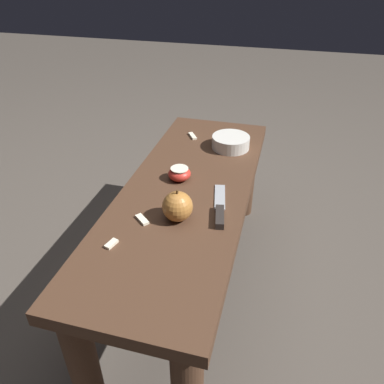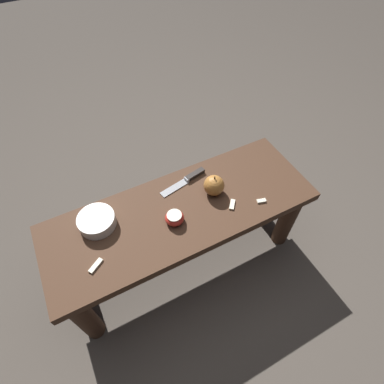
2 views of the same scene
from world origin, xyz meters
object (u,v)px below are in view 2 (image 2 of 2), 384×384
object	(u,v)px
wooden_bench	(182,222)
knife	(189,178)
apple_whole	(214,185)
bowl	(97,221)
apple_cut	(175,218)

from	to	relation	value
wooden_bench	knife	size ratio (longest dim) A/B	4.94
wooden_bench	apple_whole	world-z (taller)	apple_whole
apple_whole	bowl	world-z (taller)	apple_whole
wooden_bench	apple_whole	size ratio (longest dim) A/B	11.44
knife	bowl	bearing A→B (deg)	-5.21
apple_whole	apple_cut	distance (m)	0.22
apple_cut	bowl	size ratio (longest dim) A/B	0.52
knife	apple_whole	size ratio (longest dim) A/B	2.32
knife	bowl	size ratio (longest dim) A/B	1.58
apple_cut	bowl	bearing A→B (deg)	155.73
wooden_bench	bowl	bearing A→B (deg)	164.96
wooden_bench	bowl	size ratio (longest dim) A/B	7.82
wooden_bench	knife	bearing A→B (deg)	51.45
wooden_bench	knife	world-z (taller)	knife
wooden_bench	apple_cut	distance (m)	0.13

